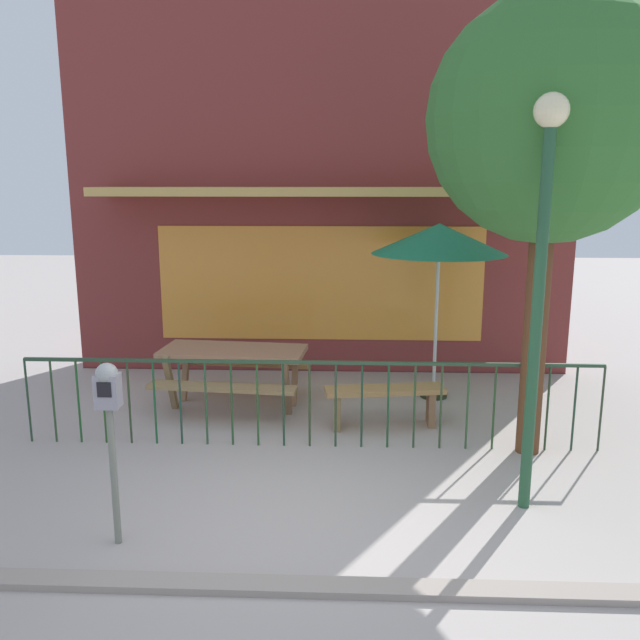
# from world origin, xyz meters

# --- Properties ---
(ground) EXTENTS (40.00, 40.00, 0.00)m
(ground) POSITION_xyz_m (0.00, 0.00, 0.00)
(ground) COLOR #AAA09A
(pub_storefront) EXTENTS (7.40, 1.36, 5.71)m
(pub_storefront) POSITION_xyz_m (0.00, 4.77, 2.83)
(pub_storefront) COLOR #482022
(pub_storefront) RESTS_ON ground
(patio_fence_front) EXTENTS (6.24, 0.04, 0.97)m
(patio_fence_front) POSITION_xyz_m (0.00, 1.65, 0.66)
(patio_fence_front) COLOR #27442D
(patio_fence_front) RESTS_ON ground
(picnic_table_left) EXTENTS (1.92, 1.52, 0.79)m
(picnic_table_left) POSITION_xyz_m (-1.04, 2.86, 0.61)
(picnic_table_left) COLOR #9C6D4F
(picnic_table_left) RESTS_ON ground
(patio_umbrella) EXTENTS (1.74, 1.74, 2.32)m
(patio_umbrella) POSITION_xyz_m (1.57, 3.39, 2.11)
(patio_umbrella) COLOR black
(patio_umbrella) RESTS_ON ground
(patio_bench) EXTENTS (1.43, 0.51, 0.48)m
(patio_bench) POSITION_xyz_m (0.85, 2.27, 0.35)
(patio_bench) COLOR #A57C48
(patio_bench) RESTS_ON ground
(parking_meter_near) EXTENTS (0.18, 0.17, 1.50)m
(parking_meter_near) POSITION_xyz_m (-1.42, -0.37, 1.16)
(parking_meter_near) COLOR gray
(parking_meter_near) RESTS_ON ground
(street_tree) EXTENTS (2.40, 2.40, 4.63)m
(street_tree) POSITION_xyz_m (2.34, 1.60, 3.40)
(street_tree) COLOR brown
(street_tree) RESTS_ON ground
(street_lamp) EXTENTS (0.28, 0.28, 3.53)m
(street_lamp) POSITION_xyz_m (1.99, 0.37, 2.34)
(street_lamp) COLOR #224E30
(street_lamp) RESTS_ON ground
(curb_edge) EXTENTS (10.36, 0.20, 0.11)m
(curb_edge) POSITION_xyz_m (0.00, -0.93, 0.00)
(curb_edge) COLOR gray
(curb_edge) RESTS_ON ground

